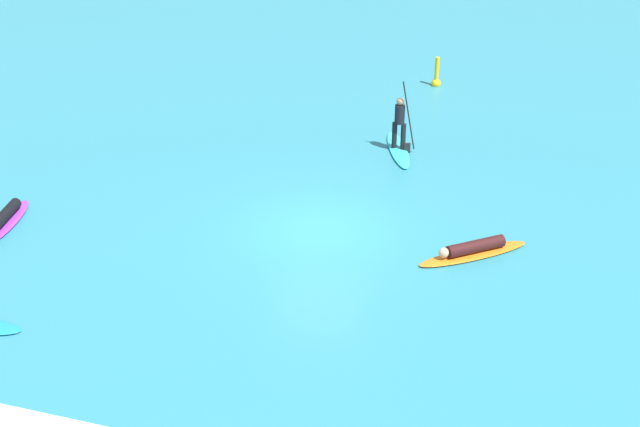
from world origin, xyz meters
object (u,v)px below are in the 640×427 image
Objects in this scene: surfer_on_purple_board at (5,219)px; surfer_on_orange_board at (473,250)px; marker_buoy at (436,79)px; surfer_on_teal_board at (399,138)px.

surfer_on_orange_board is at bearing 87.55° from surfer_on_purple_board.
marker_buoy reaches higher than surfer_on_purple_board.
surfer_on_purple_board is 0.91× the size of surfer_on_teal_board.
surfer_on_teal_board is 6.79m from surfer_on_orange_board.
surfer_on_teal_board is at bearing 119.83° from surfer_on_purple_board.
surfer_on_orange_board reaches higher than surfer_on_purple_board.
marker_buoy is (-3.11, 12.74, 0.12)m from surfer_on_orange_board.
surfer_on_teal_board is 2.47× the size of marker_buoy.
marker_buoy is (9.11, 14.62, 0.13)m from surfer_on_purple_board.
surfer_on_teal_board is at bearing -90.45° from marker_buoy.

